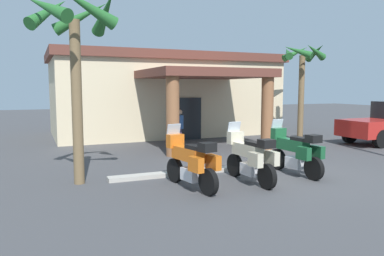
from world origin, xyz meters
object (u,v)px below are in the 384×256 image
palm_tree_near_portico (302,65)px  palm_tree_roadside (75,34)px  motorcycle_green (296,152)px  pedestrian (180,126)px  motel_building (165,94)px  motorcycle_orange (191,162)px  motorcycle_cream (250,157)px

palm_tree_near_portico → palm_tree_roadside: size_ratio=0.93×
motorcycle_green → pedestrian: bearing=7.6°
motel_building → motorcycle_orange: bearing=-106.0°
motorcycle_orange → motorcycle_green: bearing=-97.4°
motorcycle_cream → palm_tree_near_portico: palm_tree_near_portico is taller
motorcycle_green → pedestrian: (-1.32, 6.21, 0.25)m
pedestrian → palm_tree_near_portico: palm_tree_near_portico is taller
motorcycle_orange → pedestrian: size_ratio=1.33×
motorcycle_orange → motorcycle_cream: 1.73m
pedestrian → palm_tree_roadside: size_ratio=0.32×
motorcycle_orange → palm_tree_near_portico: 10.92m
motel_building → motorcycle_green: bearing=-89.2°
motorcycle_cream → palm_tree_roadside: (-4.33, 1.72, 3.28)m
palm_tree_near_portico → palm_tree_roadside: (-11.05, -4.57, 0.26)m
motorcycle_orange → motorcycle_green: same height
palm_tree_roadside → motorcycle_cream: bearing=-21.6°
motel_building → motorcycle_orange: motel_building is taller
motel_building → palm_tree_roadside: 11.61m
palm_tree_roadside → pedestrian: bearing=45.2°
motel_building → motorcycle_cream: size_ratio=5.65×
motorcycle_cream → motel_building: bearing=-10.0°
motorcycle_green → palm_tree_roadside: size_ratio=0.43×
motorcycle_orange → palm_tree_roadside: size_ratio=0.42×
motorcycle_cream → palm_tree_roadside: palm_tree_roadside is taller
motorcycle_orange → motorcycle_cream: size_ratio=0.99×
motorcycle_cream → motorcycle_green: bearing=-83.6°
motorcycle_orange → motorcycle_green: 3.47m
pedestrian → palm_tree_near_portico: bearing=6.3°
palm_tree_roadside → motel_building: bearing=59.8°
motorcycle_cream → motorcycle_green: size_ratio=1.00×
motorcycle_cream → pedestrian: size_ratio=1.34×
motorcycle_green → motorcycle_cream: bearing=94.9°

